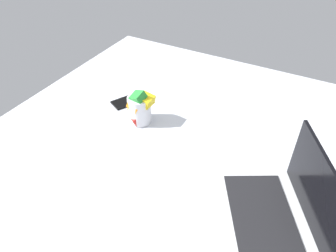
# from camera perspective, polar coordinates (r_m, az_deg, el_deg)

# --- Properties ---
(bed_mattress) EXTENTS (1.80, 1.40, 0.18)m
(bed_mattress) POSITION_cam_1_polar(r_m,az_deg,el_deg) (1.13, -2.76, -12.02)
(bed_mattress) COLOR #B7BCC6
(bed_mattress) RESTS_ON ground
(laptop) EXTENTS (0.40, 0.36, 0.23)m
(laptop) POSITION_cam_1_polar(r_m,az_deg,el_deg) (0.98, 19.03, -13.74)
(laptop) COLOR #B7BABC
(laptop) RESTS_ON bed_mattress
(snack_cup) EXTENTS (0.10, 0.10, 0.15)m
(snack_cup) POSITION_cam_1_polar(r_m,az_deg,el_deg) (1.25, -5.07, 3.06)
(snack_cup) COLOR silver
(snack_cup) RESTS_ON bed_mattress
(cell_phone) EXTENTS (0.16, 0.12, 0.01)m
(cell_phone) POSITION_cam_1_polar(r_m,az_deg,el_deg) (1.40, -6.95, 4.45)
(cell_phone) COLOR black
(cell_phone) RESTS_ON bed_mattress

